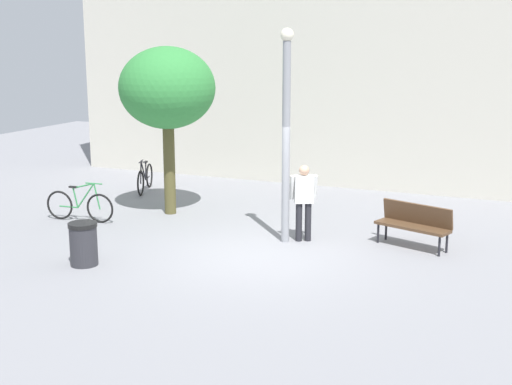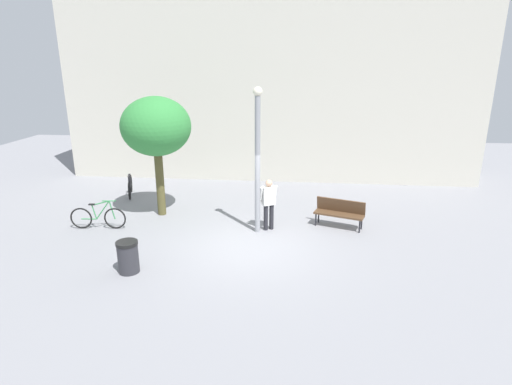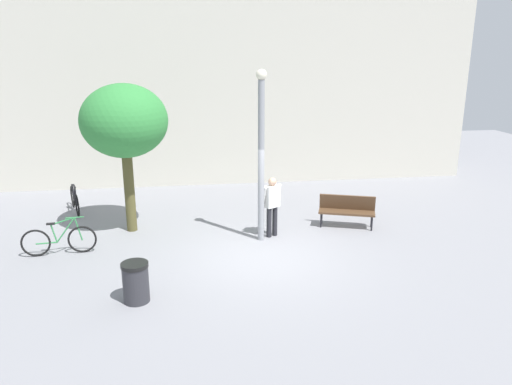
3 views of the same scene
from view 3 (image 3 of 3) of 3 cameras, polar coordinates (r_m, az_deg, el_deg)
The scene contains 9 objects.
ground_plane at distance 12.25m, azimuth 0.75°, elevation -7.63°, with size 36.00×36.00×0.00m, color gray.
building_facade at distance 19.27m, azimuth -3.00°, elevation 15.52°, with size 18.37×2.00×9.45m, color beige.
lamppost at distance 12.69m, azimuth 0.60°, elevation 4.91°, with size 0.28×0.28×4.51m.
person_by_lamppost at distance 13.32m, azimuth 1.88°, elevation -1.20°, with size 0.63×0.48×1.67m.
park_bench at distance 14.44m, azimuth 10.54°, elevation -1.83°, with size 1.67×0.97×0.92m.
plaza_tree at distance 13.76m, azimuth -15.09°, elevation 7.93°, with size 2.34×2.34×4.13m.
bicycle_green at distance 13.26m, azimuth -21.91°, elevation -5.16°, with size 1.81×0.22×0.97m.
bicycle_black at distance 16.57m, azimuth -20.35°, elevation -0.83°, with size 0.63×1.73×0.97m.
trash_bin at distance 10.40m, azimuth -13.82°, elevation -10.09°, with size 0.56×0.56×0.85m.
Camera 3 is at (-1.72, -11.07, 4.95)m, focal length 34.36 mm.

